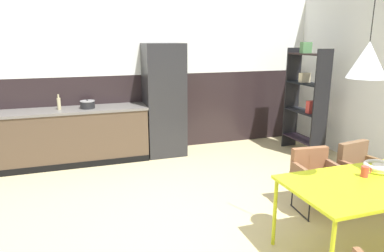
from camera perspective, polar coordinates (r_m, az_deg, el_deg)
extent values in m
plane|color=tan|center=(3.83, 3.76, -17.25)|extent=(8.45, 8.45, 0.00)
cube|color=black|center=(6.39, -6.74, 2.29)|extent=(6.50, 0.12, 1.39)
cube|color=silver|center=(6.25, -7.12, 14.83)|extent=(6.50, 0.12, 1.39)
cube|color=#49392A|center=(5.98, -21.55, -1.98)|extent=(2.90, 0.60, 0.87)
cube|color=#605C59|center=(5.88, -21.95, 2.28)|extent=(2.93, 0.63, 0.04)
cube|color=black|center=(5.81, -21.34, -6.44)|extent=(2.90, 0.01, 0.10)
cube|color=#232326|center=(6.03, -4.65, 4.27)|extent=(0.67, 0.60, 1.93)
cube|color=#C2CF1C|center=(3.69, 29.15, -8.03)|extent=(1.86, 0.88, 0.03)
cylinder|color=#BCC920|center=(3.57, 13.51, -13.72)|extent=(0.04, 0.04, 0.70)
cube|color=brown|center=(4.31, 20.04, -8.23)|extent=(0.52, 0.50, 0.06)
cube|color=brown|center=(4.41, 18.83, -5.20)|extent=(0.46, 0.12, 0.29)
cube|color=brown|center=(4.40, 22.57, -6.64)|extent=(0.09, 0.42, 0.14)
cube|color=brown|center=(4.16, 17.60, -7.35)|extent=(0.09, 0.42, 0.14)
cylinder|color=black|center=(4.37, 23.41, -11.45)|extent=(0.02, 0.02, 0.38)
cylinder|color=black|center=(4.15, 18.86, -12.36)|extent=(0.02, 0.02, 0.38)
cylinder|color=black|center=(4.65, 20.63, -9.63)|extent=(0.02, 0.02, 0.38)
cylinder|color=black|center=(4.45, 16.26, -10.36)|extent=(0.02, 0.02, 0.38)
cylinder|color=black|center=(4.58, 21.76, -12.62)|extent=(0.05, 0.41, 0.02)
cylinder|color=black|center=(4.38, 17.33, -13.52)|extent=(0.05, 0.41, 0.02)
cube|color=brown|center=(4.68, 26.66, -7.26)|extent=(0.54, 0.53, 0.06)
cube|color=brown|center=(4.73, 24.99, -4.33)|extent=(0.46, 0.15, 0.34)
cube|color=brown|center=(4.82, 28.36, -5.60)|extent=(0.11, 0.42, 0.14)
cube|color=brown|center=(4.48, 25.11, -6.66)|extent=(0.11, 0.42, 0.14)
cylinder|color=black|center=(4.51, 26.76, -11.07)|extent=(0.02, 0.02, 0.37)
cylinder|color=black|center=(5.02, 26.02, -8.48)|extent=(0.02, 0.02, 0.37)
cylinder|color=black|center=(4.72, 23.04, -9.57)|extent=(0.02, 0.02, 0.37)
cylinder|color=black|center=(4.98, 27.55, -11.04)|extent=(0.08, 0.41, 0.02)
cylinder|color=black|center=(4.68, 24.62, -12.32)|extent=(0.08, 0.41, 0.02)
cylinder|color=silver|center=(3.89, 28.59, -6.10)|extent=(0.14, 0.14, 0.07)
torus|color=silver|center=(3.88, 28.63, -5.78)|extent=(0.30, 0.30, 0.05)
cylinder|color=#B23D33|center=(3.66, 26.65, -6.76)|extent=(0.07, 0.07, 0.10)
torus|color=#B23D33|center=(3.69, 27.18, -6.57)|extent=(0.07, 0.01, 0.07)
cylinder|color=black|center=(5.83, -16.87, 3.36)|extent=(0.23, 0.23, 0.11)
cylinder|color=gray|center=(5.82, -16.92, 3.96)|extent=(0.23, 0.23, 0.01)
sphere|color=black|center=(5.81, -16.93, 4.14)|extent=(0.02, 0.02, 0.02)
cylinder|color=tan|center=(5.86, -21.12, 3.45)|extent=(0.06, 0.06, 0.19)
cylinder|color=tan|center=(5.84, -21.23, 4.64)|extent=(0.03, 0.03, 0.06)
cube|color=black|center=(6.72, 16.13, 4.42)|extent=(0.30, 0.03, 1.85)
cube|color=black|center=(6.07, 20.50, 3.10)|extent=(0.30, 0.03, 1.85)
cube|color=black|center=(6.54, 17.76, -2.03)|extent=(0.30, 0.80, 0.02)
cube|color=black|center=(6.42, 18.09, 2.26)|extent=(0.30, 0.80, 0.02)
cube|color=#B73833|center=(6.25, 19.20, 2.97)|extent=(0.18, 0.10, 0.21)
cube|color=black|center=(6.35, 18.43, 6.68)|extent=(0.30, 0.80, 0.02)
cube|color=beige|center=(6.39, 18.11, 7.60)|extent=(0.18, 0.10, 0.16)
cube|color=black|center=(6.31, 18.79, 11.18)|extent=(0.30, 0.80, 0.02)
cube|color=#4C7F4C|center=(6.39, 18.31, 12.19)|extent=(0.18, 0.10, 0.19)
cone|color=silver|center=(3.19, 27.04, 9.68)|extent=(0.31, 0.31, 0.30)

